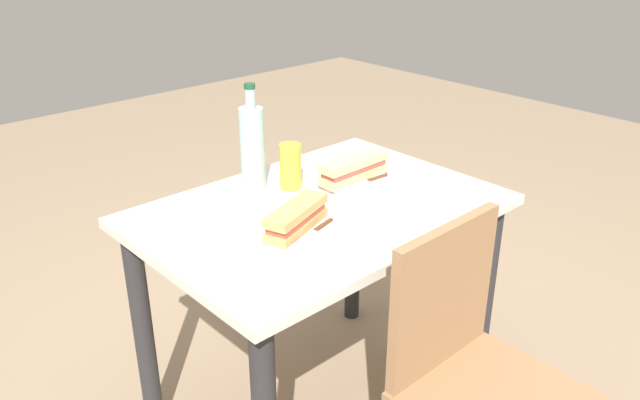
{
  "coord_description": "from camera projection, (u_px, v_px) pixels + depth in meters",
  "views": [
    {
      "loc": [
        1.15,
        1.26,
        1.55
      ],
      "look_at": [
        0.0,
        0.0,
        0.77
      ],
      "focal_mm": 35.97,
      "sensor_mm": 36.0,
      "label": 1
    }
  ],
  "objects": [
    {
      "name": "dining_table",
      "position": [
        320.0,
        246.0,
        1.94
      ],
      "size": [
        1.03,
        0.73,
        0.75
      ],
      "color": "beige",
      "rests_on": "ground"
    },
    {
      "name": "chair_far",
      "position": [
        470.0,
        369.0,
        1.61
      ],
      "size": [
        0.4,
        0.4,
        0.86
      ],
      "color": "#936B47",
      "rests_on": "ground"
    },
    {
      "name": "plate_near",
      "position": [
        297.0,
        232.0,
        1.72
      ],
      "size": [
        0.23,
        0.23,
        0.01
      ],
      "primitive_type": "cylinder",
      "color": "silver",
      "rests_on": "dining_table"
    },
    {
      "name": "baguette_sandwich_near",
      "position": [
        296.0,
        218.0,
        1.7
      ],
      "size": [
        0.24,
        0.14,
        0.07
      ],
      "color": "tan",
      "rests_on": "plate_near"
    },
    {
      "name": "knife_near",
      "position": [
        315.0,
        231.0,
        1.7
      ],
      "size": [
        0.18,
        0.05,
        0.01
      ],
      "color": "silver",
      "rests_on": "plate_near"
    },
    {
      "name": "plate_far",
      "position": [
        354.0,
        180.0,
        2.04
      ],
      "size": [
        0.23,
        0.23,
        0.01
      ],
      "primitive_type": "cylinder",
      "color": "white",
      "rests_on": "dining_table"
    },
    {
      "name": "baguette_sandwich_far",
      "position": [
        354.0,
        168.0,
        2.03
      ],
      "size": [
        0.25,
        0.07,
        0.07
      ],
      "color": "#DBB77A",
      "rests_on": "plate_far"
    },
    {
      "name": "knife_far",
      "position": [
        368.0,
        181.0,
        2.01
      ],
      "size": [
        0.18,
        0.03,
        0.01
      ],
      "color": "silver",
      "rests_on": "plate_far"
    },
    {
      "name": "water_bottle",
      "position": [
        252.0,
        145.0,
        1.97
      ],
      "size": [
        0.08,
        0.08,
        0.33
      ],
      "color": "#99C6B7",
      "rests_on": "dining_table"
    },
    {
      "name": "beer_glass",
      "position": [
        290.0,
        166.0,
        1.98
      ],
      "size": [
        0.07,
        0.07,
        0.14
      ],
      "primitive_type": "cylinder",
      "color": "gold",
      "rests_on": "dining_table"
    },
    {
      "name": "olive_bowl",
      "position": [
        288.0,
        273.0,
        1.51
      ],
      "size": [
        0.1,
        0.1,
        0.03
      ],
      "primitive_type": "cylinder",
      "color": "silver",
      "rests_on": "dining_table"
    },
    {
      "name": "paper_napkin",
      "position": [
        187.0,
        241.0,
        1.68
      ],
      "size": [
        0.15,
        0.15,
        0.0
      ],
      "primitive_type": "cube",
      "rotation": [
        0.0,
        0.0,
        0.05
      ],
      "color": "white",
      "rests_on": "dining_table"
    }
  ]
}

